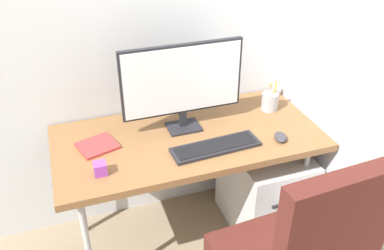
% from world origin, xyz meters
% --- Properties ---
extents(ground_plane, '(8.00, 8.00, 0.00)m').
position_xyz_m(ground_plane, '(0.00, 0.00, 0.00)').
color(ground_plane, gray).
extents(wall_side_right, '(0.04, 2.37, 2.80)m').
position_xyz_m(wall_side_right, '(0.71, -0.25, 1.40)').
color(wall_side_right, silver).
rests_on(wall_side_right, ground_plane).
extents(desk, '(1.37, 0.65, 0.72)m').
position_xyz_m(desk, '(0.00, 0.00, 0.67)').
color(desk, brown).
rests_on(desk, ground_plane).
extents(filing_cabinet, '(0.39, 0.54, 0.55)m').
position_xyz_m(filing_cabinet, '(0.45, -0.04, 0.27)').
color(filing_cabinet, silver).
rests_on(filing_cabinet, ground_plane).
extents(monitor, '(0.63, 0.14, 0.46)m').
position_xyz_m(monitor, '(-0.00, 0.08, 0.98)').
color(monitor, black).
rests_on(monitor, desk).
extents(keyboard, '(0.45, 0.16, 0.02)m').
position_xyz_m(keyboard, '(0.09, -0.16, 0.73)').
color(keyboard, black).
rests_on(keyboard, desk).
extents(mouse, '(0.09, 0.11, 0.03)m').
position_xyz_m(mouse, '(0.43, -0.19, 0.73)').
color(mouse, '#333338').
rests_on(mouse, desk).
extents(pen_holder, '(0.09, 0.09, 0.18)m').
position_xyz_m(pen_holder, '(0.52, 0.11, 0.77)').
color(pen_holder, '#9EA0A5').
rests_on(pen_holder, desk).
extents(notebook, '(0.22, 0.21, 0.01)m').
position_xyz_m(notebook, '(-0.46, 0.05, 0.72)').
color(notebook, '#B23333').
rests_on(notebook, desk).
extents(desk_clamp_accessory, '(0.06, 0.06, 0.06)m').
position_xyz_m(desk_clamp_accessory, '(-0.47, -0.17, 0.74)').
color(desk_clamp_accessory, purple).
rests_on(desk_clamp_accessory, desk).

